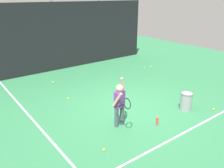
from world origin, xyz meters
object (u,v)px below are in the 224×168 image
at_px(tennis_ball_0, 53,82).
at_px(tennis_ball_3, 151,67).
at_px(water_bottle, 157,121).
at_px(ball_hopper, 186,101).
at_px(tennis_ball_4, 104,150).
at_px(tennis_ball_2, 213,109).
at_px(tennis_player, 120,102).
at_px(tennis_ball_1, 68,98).
at_px(tennis_ball_5, 144,67).

bearing_deg(tennis_ball_0, tennis_ball_3, -10.04).
height_order(water_bottle, tennis_ball_3, water_bottle).
bearing_deg(tennis_ball_3, ball_hopper, -122.54).
xyz_separation_m(ball_hopper, tennis_ball_4, (-3.24, -0.16, -0.26)).
bearing_deg(water_bottle, tennis_ball_4, -177.98).
bearing_deg(ball_hopper, tennis_ball_2, -40.50).
distance_m(tennis_player, tennis_ball_1, 2.53).
bearing_deg(tennis_ball_4, tennis_ball_5, 37.70).
xyz_separation_m(tennis_player, tennis_ball_5, (4.34, 3.47, -0.69)).
distance_m(tennis_player, ball_hopper, 2.35).
distance_m(tennis_player, tennis_ball_2, 3.17).
distance_m(tennis_ball_0, tennis_ball_3, 4.87).
bearing_deg(tennis_ball_1, tennis_ball_5, 12.80).
relative_size(water_bottle, tennis_ball_3, 3.33).
height_order(tennis_ball_4, tennis_ball_5, same).
height_order(tennis_player, tennis_ball_3, tennis_player).
xyz_separation_m(tennis_player, ball_hopper, (2.25, -0.49, -0.44)).
bearing_deg(tennis_ball_1, tennis_ball_4, -102.25).
bearing_deg(tennis_ball_1, tennis_ball_2, -46.91).
bearing_deg(ball_hopper, tennis_ball_0, 116.32).
bearing_deg(tennis_ball_2, ball_hopper, 139.50).
relative_size(ball_hopper, water_bottle, 2.55).
bearing_deg(ball_hopper, tennis_ball_5, 62.15).
bearing_deg(tennis_ball_5, ball_hopper, -117.85).
distance_m(tennis_ball_0, tennis_ball_4, 4.96).
xyz_separation_m(tennis_ball_0, tennis_ball_5, (4.42, -0.76, 0.00)).
relative_size(water_bottle, tennis_ball_0, 3.33).
relative_size(water_bottle, tennis_ball_5, 3.33).
distance_m(ball_hopper, tennis_ball_4, 3.26).
distance_m(ball_hopper, tennis_ball_3, 4.59).
xyz_separation_m(tennis_ball_0, tennis_ball_1, (-0.24, -1.82, 0.00)).
bearing_deg(tennis_ball_3, tennis_ball_2, -112.18).
xyz_separation_m(water_bottle, tennis_ball_0, (-0.95, 4.81, -0.08)).
height_order(tennis_player, tennis_ball_0, tennis_player).
height_order(tennis_ball_2, tennis_ball_5, same).
height_order(tennis_ball_2, tennis_ball_3, same).
relative_size(water_bottle, tennis_ball_1, 3.33).
bearing_deg(tennis_ball_4, tennis_player, 33.28).
height_order(tennis_player, ball_hopper, tennis_player).
relative_size(tennis_ball_1, tennis_ball_3, 1.00).
bearing_deg(tennis_ball_5, water_bottle, -130.61).
bearing_deg(ball_hopper, tennis_ball_1, 131.66).
relative_size(tennis_ball_0, tennis_ball_5, 1.00).
relative_size(ball_hopper, tennis_ball_5, 8.52).
xyz_separation_m(tennis_player, tennis_ball_0, (-0.08, 4.23, -0.69)).
bearing_deg(tennis_player, tennis_ball_3, 17.72).
height_order(tennis_ball_1, tennis_ball_2, same).
bearing_deg(tennis_ball_2, tennis_ball_0, 119.55).
bearing_deg(tennis_ball_5, tennis_ball_3, -13.75).
distance_m(tennis_ball_4, tennis_ball_5, 6.74).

